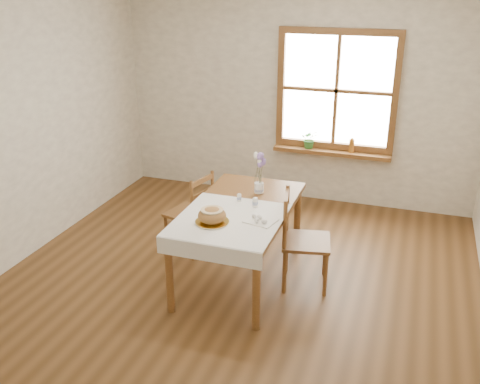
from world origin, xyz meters
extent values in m
plane|color=brown|center=(0.00, 0.00, 0.00)|extent=(5.00, 5.00, 0.00)
cube|color=white|center=(0.00, 2.50, 1.30)|extent=(4.50, 0.10, 2.60)
cube|color=white|center=(0.00, -2.50, 1.30)|extent=(4.50, 0.10, 2.60)
cube|color=white|center=(-2.25, 0.00, 1.30)|extent=(0.10, 5.00, 2.60)
cube|color=brown|center=(0.50, 2.46, 2.14)|extent=(1.46, 0.08, 0.08)
cube|color=brown|center=(0.50, 2.46, 0.76)|extent=(1.46, 0.08, 0.08)
cube|color=brown|center=(-0.19, 2.46, 1.45)|extent=(0.08, 0.08, 1.30)
cube|color=brown|center=(1.19, 2.46, 1.45)|extent=(0.08, 0.08, 1.30)
cube|color=brown|center=(0.50, 2.46, 1.45)|extent=(0.04, 0.06, 1.30)
cube|color=brown|center=(0.50, 2.46, 1.45)|extent=(1.30, 0.06, 0.04)
cube|color=white|center=(0.50, 2.49, 1.45)|extent=(1.30, 0.01, 1.30)
cube|color=brown|center=(0.50, 2.40, 0.69)|extent=(1.46, 0.20, 0.05)
cube|color=brown|center=(0.00, 0.30, 0.72)|extent=(0.90, 1.60, 0.05)
cylinder|color=brown|center=(-0.39, -0.44, 0.35)|extent=(0.07, 0.07, 0.70)
cylinder|color=brown|center=(0.39, -0.44, 0.35)|extent=(0.07, 0.07, 0.70)
cylinder|color=brown|center=(-0.39, 1.04, 0.35)|extent=(0.07, 0.07, 0.70)
cylinder|color=brown|center=(0.39, 1.04, 0.35)|extent=(0.07, 0.07, 0.70)
cube|color=silver|center=(0.00, 0.00, 0.76)|extent=(0.91, 0.99, 0.01)
cylinder|color=silver|center=(-0.11, -0.12, 0.77)|extent=(0.35, 0.35, 0.02)
ellipsoid|color=#AC7B3D|center=(-0.11, -0.12, 0.84)|extent=(0.25, 0.25, 0.14)
cube|color=silver|center=(0.28, 0.04, 0.77)|extent=(0.30, 0.27, 0.01)
cylinder|color=silver|center=(-0.04, 0.40, 0.80)|extent=(0.05, 0.05, 0.08)
cylinder|color=silver|center=(0.14, 0.32, 0.81)|extent=(0.06, 0.06, 0.10)
cylinder|color=silver|center=(0.07, 0.67, 0.80)|extent=(0.10, 0.10, 0.10)
imported|color=#32712D|center=(0.22, 2.40, 0.81)|extent=(0.25, 0.27, 0.18)
cylinder|color=#A4611E|center=(0.74, 2.40, 0.81)|extent=(0.07, 0.07, 0.18)
camera|label=1|loc=(1.46, -4.01, 2.77)|focal=40.00mm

